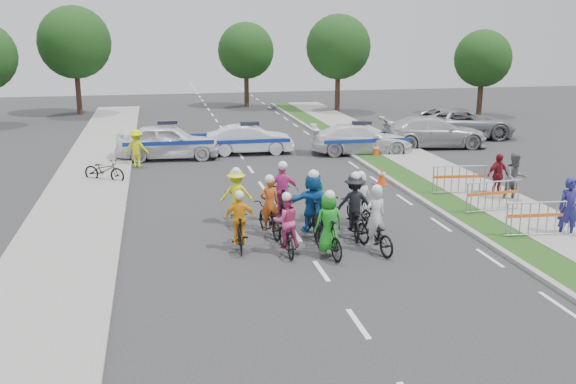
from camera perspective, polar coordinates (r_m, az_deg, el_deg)
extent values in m
plane|color=#28282B|center=(16.19, 2.99, -7.04)|extent=(90.00, 90.00, 0.00)
cube|color=gray|center=(22.31, 12.46, -1.13)|extent=(0.20, 60.00, 0.12)
cube|color=#1F3F14|center=(22.60, 14.08, -1.04)|extent=(1.20, 60.00, 0.11)
cube|color=gray|center=(23.43, 18.06, -0.75)|extent=(2.40, 60.00, 0.13)
cube|color=gray|center=(20.59, -18.56, -2.86)|extent=(3.00, 60.00, 0.13)
imported|color=black|center=(17.58, 7.67, -3.70)|extent=(1.01, 1.94, 0.97)
imported|color=silver|center=(17.39, 7.78, -2.18)|extent=(0.66, 0.50, 1.62)
sphere|color=white|center=(17.14, 7.92, 0.21)|extent=(0.28, 0.28, 0.28)
imported|color=black|center=(17.08, 3.58, -4.02)|extent=(0.76, 1.80, 1.05)
imported|color=#1A901E|center=(16.90, 3.65, -2.65)|extent=(0.84, 0.61, 1.57)
sphere|color=white|center=(16.65, 3.74, -0.28)|extent=(0.27, 0.27, 0.27)
imported|color=black|center=(17.29, -0.19, -4.03)|extent=(0.62, 1.70, 0.89)
imported|color=#D63B7C|center=(17.10, -0.16, -2.58)|extent=(0.73, 0.57, 1.48)
sphere|color=white|center=(16.87, -0.13, -0.43)|extent=(0.26, 0.26, 0.26)
imported|color=black|center=(17.60, -4.31, -3.61)|extent=(0.56, 1.64, 0.97)
imported|color=yellow|center=(17.42, -4.31, -2.34)|extent=(0.87, 0.41, 1.45)
sphere|color=white|center=(17.20, -4.33, -0.27)|extent=(0.25, 0.25, 0.25)
imported|color=black|center=(18.79, 5.85, -2.41)|extent=(0.99, 1.99, 1.00)
imported|color=black|center=(18.60, 5.93, -0.94)|extent=(1.17, 0.80, 1.67)
sphere|color=white|center=(18.36, 6.04, 1.38)|extent=(0.29, 0.29, 0.29)
imported|color=black|center=(18.61, 2.16, -2.26)|extent=(0.59, 1.93, 1.15)
imported|color=#1554A2|center=(18.43, 2.21, -0.92)|extent=(1.62, 0.55, 1.73)
sphere|color=white|center=(18.18, 2.27, 1.54)|extent=(0.30, 0.30, 0.30)
imported|color=black|center=(18.76, -1.68, -2.44)|extent=(0.91, 1.88, 0.95)
imported|color=#B54A16|center=(18.58, -1.66, -1.03)|extent=(0.63, 0.46, 1.58)
sphere|color=white|center=(18.34, -1.65, 1.15)|extent=(0.27, 0.27, 0.27)
imported|color=black|center=(19.78, 6.33, -1.57)|extent=(0.73, 1.70, 0.99)
imported|color=silver|center=(19.62, 6.40, -0.40)|extent=(0.79, 0.59, 1.49)
sphere|color=white|center=(19.41, 6.51, 1.50)|extent=(0.26, 0.26, 0.26)
imported|color=black|center=(20.07, 2.35, -1.45)|extent=(0.64, 1.65, 0.85)
imported|color=#167B55|center=(19.90, 2.40, -0.21)|extent=(0.71, 0.57, 1.42)
sphere|color=white|center=(19.70, 2.46, 1.57)|extent=(0.25, 0.25, 0.25)
imported|color=black|center=(20.04, -0.51, -1.08)|extent=(0.71, 1.90, 1.11)
imported|color=#E43FA3|center=(19.87, -0.48, 0.15)|extent=(1.02, 0.51, 1.67)
sphere|color=white|center=(19.64, -0.46, 2.35)|extent=(0.29, 0.29, 0.29)
imported|color=black|center=(19.89, -4.60, -1.52)|extent=(0.70, 1.81, 0.93)
imported|color=#EEFF1A|center=(19.71, -4.61, -0.19)|extent=(1.03, 0.62, 1.56)
sphere|color=white|center=(19.49, -4.64, 1.83)|extent=(0.27, 0.27, 0.27)
imported|color=white|center=(30.11, -10.60, 4.44)|extent=(4.86, 2.25, 1.61)
imported|color=white|center=(30.93, -3.42, 4.69)|extent=(4.20, 1.67, 1.36)
imported|color=white|center=(31.05, 6.54, 4.70)|extent=(5.11, 2.73, 1.41)
imported|color=#AEAEB3|center=(33.30, 12.82, 5.22)|extent=(5.53, 2.71, 1.55)
imported|color=gray|center=(36.48, 15.13, 5.93)|extent=(6.15, 3.36, 1.64)
imported|color=navy|center=(20.08, 23.74, -1.33)|extent=(0.74, 0.58, 1.77)
imported|color=#57575C|center=(23.38, 19.54, 1.17)|extent=(0.87, 0.68, 1.77)
imported|color=maroon|center=(24.14, 18.14, 1.44)|extent=(0.98, 0.59, 1.57)
imported|color=#CEE50C|center=(28.59, -13.30, 3.80)|extent=(1.18, 0.87, 1.64)
cube|color=#F24C0C|center=(25.06, 8.30, 0.67)|extent=(0.40, 0.40, 0.03)
cone|color=#F24C0C|center=(24.98, 8.33, 1.42)|extent=(0.36, 0.36, 0.70)
cylinder|color=silver|center=(24.96, 8.34, 1.64)|extent=(0.29, 0.29, 0.08)
cube|color=#F24C0C|center=(30.36, 7.80, 3.11)|extent=(0.40, 0.40, 0.03)
cone|color=#F24C0C|center=(30.30, 7.82, 3.73)|extent=(0.36, 0.36, 0.70)
cylinder|color=silver|center=(30.28, 7.83, 3.92)|extent=(0.29, 0.29, 0.08)
imported|color=black|center=(26.15, -16.02, 1.88)|extent=(1.89, 1.51, 0.96)
cylinder|color=#382619|center=(46.58, 4.42, 9.15)|extent=(0.36, 0.36, 3.25)
sphere|color=black|center=(46.40, 4.49, 12.74)|extent=(4.55, 4.55, 4.55)
cylinder|color=#382619|center=(46.31, 16.70, 8.24)|extent=(0.36, 0.36, 2.75)
sphere|color=black|center=(46.13, 16.93, 11.30)|extent=(3.85, 3.85, 3.85)
cylinder|color=#382619|center=(47.03, -18.15, 8.68)|extent=(0.36, 0.36, 3.50)
sphere|color=black|center=(46.85, -18.46, 12.51)|extent=(4.90, 4.90, 4.90)
cylinder|color=#382619|center=(49.24, -3.71, 9.30)|extent=(0.36, 0.36, 3.00)
sphere|color=black|center=(49.07, -3.76, 12.44)|extent=(4.20, 4.20, 4.20)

